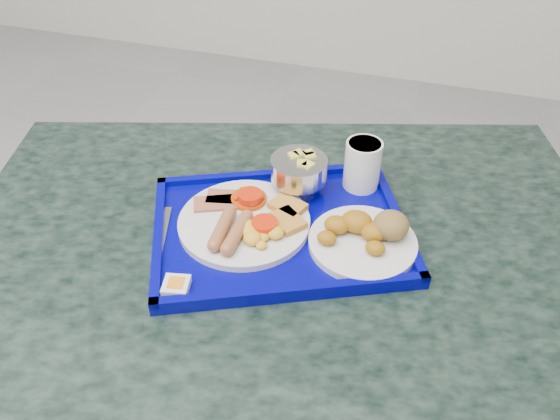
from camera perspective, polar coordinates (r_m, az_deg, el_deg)
name	(u,v)px	position (r m, az deg, el deg)	size (l,w,h in m)	color
table	(284,306)	(1.09, 0.43, -10.03)	(1.33, 1.07, 0.72)	slate
tray	(280,230)	(0.96, 0.00, -2.10)	(0.53, 0.47, 0.03)	#020280
main_plate	(247,221)	(0.95, -3.47, -1.16)	(0.23, 0.23, 0.04)	silver
bread_plate	(366,235)	(0.92, 9.01, -2.61)	(0.18, 0.18, 0.06)	silver
fruit_bowl	(299,170)	(1.01, 2.01, 4.21)	(0.11, 0.11, 0.07)	silver
juice_cup	(363,163)	(1.03, 8.63, 4.86)	(0.07, 0.07, 0.09)	white
spoon	(186,222)	(0.97, -9.79, -1.27)	(0.08, 0.15, 0.01)	silver
knife	(162,240)	(0.95, -12.26, -3.11)	(0.01, 0.17, 0.00)	silver
jam_packet	(176,286)	(0.86, -10.79, -7.80)	(0.05, 0.05, 0.02)	white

